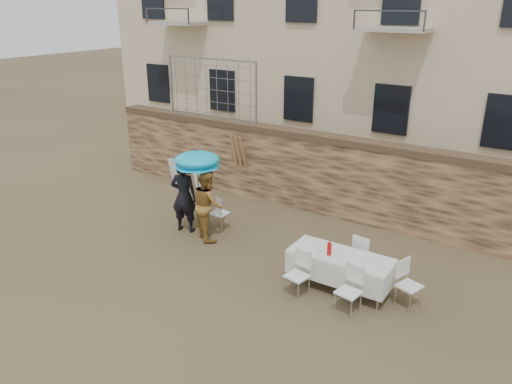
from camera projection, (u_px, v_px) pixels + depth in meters
The scene contains 17 objects.
ground at pixel (185, 280), 10.68m from camera, with size 80.00×80.00×0.00m, color brown.
stone_wall at pixel (297, 170), 14.21m from camera, with size 13.00×0.50×2.20m, color brown.
chain_link_fence at pixel (212, 90), 15.01m from camera, with size 3.20×0.06×1.80m, color gray, non-canonical shape.
man_suit at pixel (184, 196), 12.67m from camera, with size 0.70×0.46×1.91m, color black.
woman_dress at pixel (207, 204), 12.31m from camera, with size 0.87×0.68×1.79m, color gold.
umbrella at pixel (197, 162), 12.20m from camera, with size 1.16×1.16×2.02m.
couple_chair_left at pixel (198, 206), 13.27m from camera, with size 0.48×0.48×0.96m, color white, non-canonical shape.
couple_chair_right at pixel (220, 212), 12.91m from camera, with size 0.48×0.48×0.96m, color white, non-canonical shape.
banquet_table at pixel (341, 256), 10.14m from camera, with size 2.10×0.85×0.78m.
soda_bottle at pixel (329, 249), 10.06m from camera, with size 0.09×0.09×0.26m, color red.
table_chair_front_left at pixel (297, 275), 9.95m from camera, with size 0.48×0.48×0.96m, color white, non-canonical shape.
table_chair_front_right at pixel (348, 291), 9.39m from camera, with size 0.48×0.48×0.96m, color white, non-canonical shape.
table_chair_back at pixel (364, 254), 10.76m from camera, with size 0.48×0.48×0.96m, color white, non-canonical shape.
table_chair_side at pixel (410, 285), 9.60m from camera, with size 0.48×0.48×0.96m, color white, non-canonical shape.
chair_stack_left at pixel (180, 169), 16.26m from camera, with size 0.46×0.40×0.92m, color white, non-canonical shape.
chair_stack_right at pixel (201, 174), 15.81m from camera, with size 0.46×0.32×0.92m, color white, non-canonical shape.
wood_planks at pixel (244, 166), 14.86m from camera, with size 0.70×0.20×2.00m, color #A37749, non-canonical shape.
Camera 1 is at (6.32, -6.98, 5.58)m, focal length 35.00 mm.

